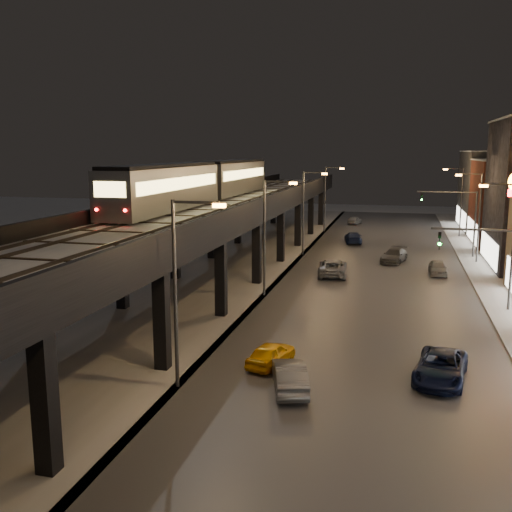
# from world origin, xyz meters

# --- Properties ---
(road_surface) EXTENTS (17.00, 120.00, 0.06)m
(road_surface) POSITION_xyz_m (7.50, 35.00, 0.03)
(road_surface) COLOR #46474D
(road_surface) RESTS_ON ground
(sidewalk_right) EXTENTS (4.00, 120.00, 0.14)m
(sidewalk_right) POSITION_xyz_m (17.50, 35.00, 0.07)
(sidewalk_right) COLOR #9FA1A8
(sidewalk_right) RESTS_ON ground
(under_viaduct_pavement) EXTENTS (11.00, 120.00, 0.06)m
(under_viaduct_pavement) POSITION_xyz_m (-6.00, 35.00, 0.03)
(under_viaduct_pavement) COLOR #9FA1A8
(under_viaduct_pavement) RESTS_ON ground
(elevated_viaduct) EXTENTS (9.00, 100.00, 6.30)m
(elevated_viaduct) POSITION_xyz_m (-6.00, 31.84, 5.62)
(elevated_viaduct) COLOR black
(elevated_viaduct) RESTS_ON ground
(viaduct_trackbed) EXTENTS (8.40, 100.00, 0.32)m
(viaduct_trackbed) POSITION_xyz_m (-6.01, 31.97, 6.39)
(viaduct_trackbed) COLOR #B2B7C1
(viaduct_trackbed) RESTS_ON elevated_viaduct
(viaduct_parapet_streetside) EXTENTS (0.30, 100.00, 1.10)m
(viaduct_parapet_streetside) POSITION_xyz_m (-1.65, 32.00, 6.85)
(viaduct_parapet_streetside) COLOR black
(viaduct_parapet_streetside) RESTS_ON elevated_viaduct
(viaduct_parapet_far) EXTENTS (0.30, 100.00, 1.10)m
(viaduct_parapet_far) POSITION_xyz_m (-10.35, 32.00, 6.85)
(viaduct_parapet_far) COLOR black
(viaduct_parapet_far) RESTS_ON elevated_viaduct
(building_f) EXTENTS (12.20, 16.20, 11.16)m
(building_f) POSITION_xyz_m (23.99, 76.00, 5.58)
(building_f) COLOR #313133
(building_f) RESTS_ON ground
(streetlight_left_1) EXTENTS (2.57, 0.28, 9.00)m
(streetlight_left_1) POSITION_xyz_m (-0.43, 13.00, 5.24)
(streetlight_left_1) COLOR #38383A
(streetlight_left_1) RESTS_ON ground
(streetlight_left_2) EXTENTS (2.57, 0.28, 9.00)m
(streetlight_left_2) POSITION_xyz_m (-0.43, 31.00, 5.24)
(streetlight_left_2) COLOR #38383A
(streetlight_left_2) RESTS_ON ground
(streetlight_right_2) EXTENTS (2.56, 0.28, 9.00)m
(streetlight_right_2) POSITION_xyz_m (16.73, 31.00, 5.24)
(streetlight_right_2) COLOR #38383A
(streetlight_right_2) RESTS_ON ground
(streetlight_left_3) EXTENTS (2.57, 0.28, 9.00)m
(streetlight_left_3) POSITION_xyz_m (-0.43, 49.00, 5.24)
(streetlight_left_3) COLOR #38383A
(streetlight_left_3) RESTS_ON ground
(streetlight_right_3) EXTENTS (2.56, 0.28, 9.00)m
(streetlight_right_3) POSITION_xyz_m (16.73, 49.00, 5.24)
(streetlight_right_3) COLOR #38383A
(streetlight_right_3) RESTS_ON ground
(streetlight_left_4) EXTENTS (2.57, 0.28, 9.00)m
(streetlight_left_4) POSITION_xyz_m (-0.43, 67.00, 5.24)
(streetlight_left_4) COLOR #38383A
(streetlight_left_4) RESTS_ON ground
(streetlight_right_4) EXTENTS (2.56, 0.28, 9.00)m
(streetlight_right_4) POSITION_xyz_m (16.73, 67.00, 5.24)
(streetlight_right_4) COLOR #38383A
(streetlight_right_4) RESTS_ON ground
(traffic_light_rig_b) EXTENTS (6.10, 0.34, 7.00)m
(traffic_light_rig_b) POSITION_xyz_m (15.84, 52.00, 4.50)
(traffic_light_rig_b) COLOR #38383A
(traffic_light_rig_b) RESTS_ON ground
(subway_train) EXTENTS (2.97, 36.24, 3.55)m
(subway_train) POSITION_xyz_m (-8.50, 39.68, 8.38)
(subway_train) COLOR gray
(subway_train) RESTS_ON viaduct_trackbed
(car_taxi) EXTENTS (2.31, 3.91, 1.25)m
(car_taxi) POSITION_xyz_m (3.05, 16.74, 0.62)
(car_taxi) COLOR #E9A404
(car_taxi) RESTS_ON ground
(car_near_white) EXTENTS (2.58, 4.43, 1.38)m
(car_near_white) POSITION_xyz_m (4.57, 13.95, 0.69)
(car_near_white) COLOR #51555D
(car_near_white) RESTS_ON ground
(car_mid_silver) EXTENTS (2.93, 5.56, 1.49)m
(car_mid_silver) POSITION_xyz_m (3.64, 39.46, 0.74)
(car_mid_silver) COLOR slate
(car_mid_silver) RESTS_ON ground
(car_mid_dark) EXTENTS (2.62, 4.86, 1.34)m
(car_mid_dark) POSITION_xyz_m (3.94, 58.60, 0.67)
(car_mid_dark) COLOR #131F45
(car_mid_dark) RESTS_ON ground
(car_far_white) EXTENTS (2.18, 3.89, 1.25)m
(car_far_white) POSITION_xyz_m (2.69, 76.88, 0.62)
(car_far_white) COLOR gray
(car_far_white) RESTS_ON ground
(car_onc_dark) EXTENTS (3.08, 5.26, 1.38)m
(car_onc_dark) POSITION_xyz_m (11.55, 16.79, 0.69)
(car_onc_dark) COLOR black
(car_onc_dark) RESTS_ON ground
(car_onc_white) EXTENTS (2.98, 5.05, 1.37)m
(car_onc_white) POSITION_xyz_m (8.95, 47.21, 0.69)
(car_onc_white) COLOR #424243
(car_onc_white) RESTS_ON ground
(car_onc_red) EXTENTS (1.58, 3.75, 1.27)m
(car_onc_red) POSITION_xyz_m (12.88, 42.22, 0.63)
(car_onc_red) COLOR gray
(car_onc_red) RESTS_ON ground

